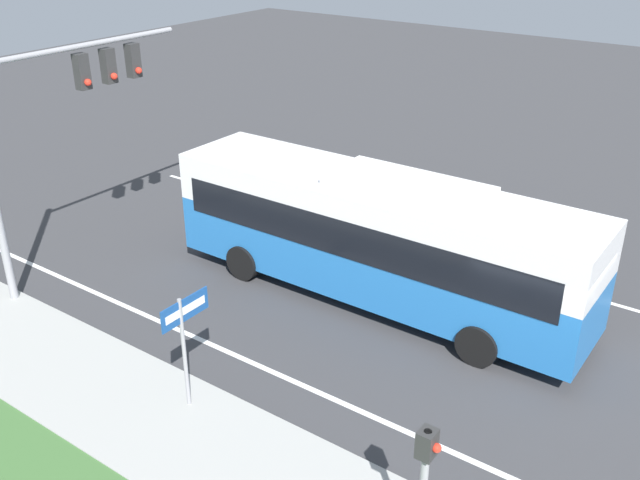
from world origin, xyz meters
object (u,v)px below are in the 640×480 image
object	(u,v)px
signal_gantry	(60,108)
pedestrian_signal	(425,476)
bus	(376,232)
street_sign	(185,332)

from	to	relation	value
signal_gantry	pedestrian_signal	size ratio (longest dim) A/B	2.35
bus	pedestrian_signal	bearing A→B (deg)	-143.83
bus	pedestrian_signal	distance (m)	8.15
bus	signal_gantry	bearing A→B (deg)	114.39
pedestrian_signal	street_sign	world-z (taller)	pedestrian_signal
pedestrian_signal	street_sign	size ratio (longest dim) A/B	1.04
bus	street_sign	bearing A→B (deg)	173.22
bus	pedestrian_signal	size ratio (longest dim) A/B	4.11
bus	signal_gantry	world-z (taller)	signal_gantry
signal_gantry	bus	bearing A→B (deg)	-65.61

